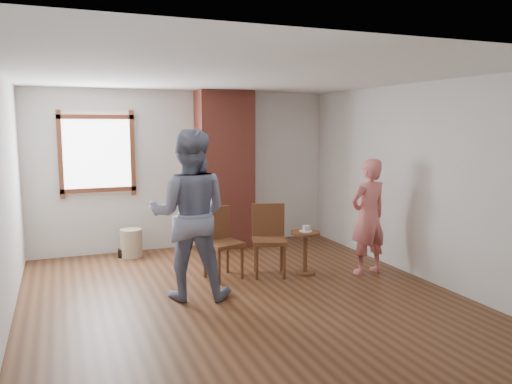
% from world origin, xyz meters
% --- Properties ---
extents(ground, '(5.50, 5.50, 0.00)m').
position_xyz_m(ground, '(0.00, 0.00, 0.00)').
color(ground, brown).
rests_on(ground, ground).
extents(room_shell, '(5.04, 5.52, 2.62)m').
position_xyz_m(room_shell, '(-0.06, 0.61, 1.81)').
color(room_shell, silver).
rests_on(room_shell, ground).
extents(brick_chimney, '(0.90, 0.50, 2.60)m').
position_xyz_m(brick_chimney, '(0.60, 2.50, 1.30)').
color(brick_chimney, '#A74A3B').
rests_on(brick_chimney, ground).
extents(stoneware_crock, '(0.36, 0.36, 0.44)m').
position_xyz_m(stoneware_crock, '(-0.97, 2.40, 0.22)').
color(stoneware_crock, '#C5B08E').
rests_on(stoneware_crock, ground).
extents(dark_pot, '(0.17, 0.17, 0.13)m').
position_xyz_m(dark_pot, '(-1.11, 2.40, 0.07)').
color(dark_pot, black).
rests_on(dark_pot, ground).
extents(dining_chair_left, '(0.54, 0.54, 0.95)m').
position_xyz_m(dining_chair_left, '(0.01, 0.90, 0.53)').
color(dining_chair_left, brown).
rests_on(dining_chair_left, ground).
extents(dining_chair_right, '(0.57, 0.57, 0.97)m').
position_xyz_m(dining_chair_right, '(0.67, 0.79, 0.54)').
color(dining_chair_right, brown).
rests_on(dining_chair_right, ground).
extents(side_table, '(0.40, 0.40, 0.60)m').
position_xyz_m(side_table, '(1.14, 0.60, 0.40)').
color(side_table, brown).
rests_on(side_table, ground).
extents(cake_plate, '(0.18, 0.18, 0.01)m').
position_xyz_m(cake_plate, '(1.14, 0.60, 0.60)').
color(cake_plate, white).
rests_on(cake_plate, side_table).
extents(cake_slice, '(0.08, 0.07, 0.06)m').
position_xyz_m(cake_slice, '(1.15, 0.60, 0.64)').
color(cake_slice, silver).
rests_on(cake_slice, cake_plate).
extents(man, '(1.17, 1.04, 2.00)m').
position_xyz_m(man, '(-0.56, 0.28, 1.00)').
color(man, '#161B3C').
rests_on(man, ground).
extents(person_pink, '(0.62, 0.45, 1.60)m').
position_xyz_m(person_pink, '(1.95, 0.32, 0.80)').
color(person_pink, '#DA6F6D').
rests_on(person_pink, ground).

